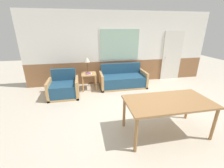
{
  "coord_description": "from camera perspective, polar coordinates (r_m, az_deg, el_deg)",
  "views": [
    {
      "loc": [
        -1.49,
        -3.09,
        2.14
      ],
      "look_at": [
        -0.69,
        0.96,
        0.56
      ],
      "focal_mm": 24.0,
      "sensor_mm": 36.0,
      "label": 1
    }
  ],
  "objects": [
    {
      "name": "couch",
      "position": [
        5.65,
        4.1,
        1.49
      ],
      "size": [
        1.71,
        0.81,
        0.83
      ],
      "color": "tan",
      "rests_on": "ground_plane"
    },
    {
      "name": "side_table",
      "position": [
        5.41,
        -8.8,
        2.89
      ],
      "size": [
        0.51,
        0.51,
        0.59
      ],
      "color": "tan",
      "rests_on": "ground_plane"
    },
    {
      "name": "book_stack",
      "position": [
        5.29,
        -8.85,
        3.92
      ],
      "size": [
        0.21,
        0.18,
        0.05
      ],
      "color": "white",
      "rests_on": "side_table"
    },
    {
      "name": "ground_plane",
      "position": [
        4.04,
        12.58,
        -11.54
      ],
      "size": [
        16.0,
        16.0,
        0.0
      ],
      "primitive_type": "plane",
      "color": "beige"
    },
    {
      "name": "armchair",
      "position": [
        5.09,
        -17.87,
        -1.68
      ],
      "size": [
        0.94,
        0.82,
        0.84
      ],
      "rotation": [
        0.0,
        0.0,
        0.16
      ],
      "color": "tan",
      "rests_on": "ground_plane"
    },
    {
      "name": "entry_door",
      "position": [
        6.85,
        21.86,
        9.89
      ],
      "size": [
        0.84,
        0.09,
        2.0
      ],
      "color": "silver",
      "rests_on": "ground_plane"
    },
    {
      "name": "table_lamp",
      "position": [
        5.36,
        -9.52,
        8.84
      ],
      "size": [
        0.21,
        0.21,
        0.57
      ],
      "color": "#4C3823",
      "rests_on": "side_table"
    },
    {
      "name": "dining_table",
      "position": [
        3.24,
        20.6,
        -7.19
      ],
      "size": [
        1.72,
        0.9,
        0.76
      ],
      "color": "#9E7042",
      "rests_on": "ground_plane"
    },
    {
      "name": "wall_back",
      "position": [
        5.96,
        3.46,
        13.39
      ],
      "size": [
        7.2,
        0.09,
        2.7
      ],
      "color": "#8E603D",
      "rests_on": "ground_plane"
    }
  ]
}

